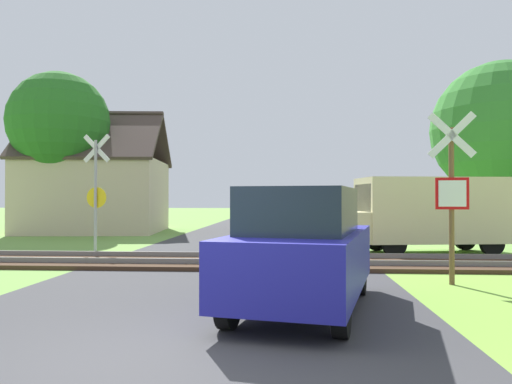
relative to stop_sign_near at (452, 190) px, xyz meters
The scene contains 10 objects.
ground_plane 6.92m from the stop_sign_near, 131.63° to the right, with size 160.00×160.00×0.00m, color #6B9942.
road_asphalt 5.65m from the stop_sign_near, 145.97° to the right, with size 6.89×80.00×0.01m, color #38383A.
rail_track 5.45m from the stop_sign_near, 149.21° to the left, with size 60.00×2.60×0.22m.
stop_sign_near is the anchor object (origin of this frame).
crossing_sign_far 10.39m from the stop_sign_near, 149.62° to the left, with size 0.87×0.17×3.60m.
house 18.82m from the stop_sign_near, 131.40° to the left, with size 7.02×6.72×5.90m.
tree_far 16.26m from the stop_sign_near, 64.63° to the left, with size 6.38×6.38×8.04m.
tree_left 18.49m from the stop_sign_near, 137.76° to the left, with size 4.50×4.50×7.35m.
mail_truck 5.66m from the stop_sign_near, 79.76° to the left, with size 5.12×2.55×2.24m.
parked_car 3.77m from the stop_sign_near, 140.99° to the right, with size 2.46×4.26×1.78m.
Camera 1 is at (1.40, -4.61, 1.62)m, focal length 35.00 mm.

